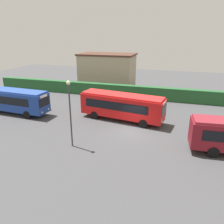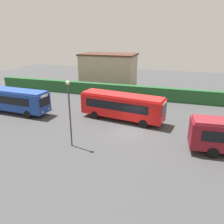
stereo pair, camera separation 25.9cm
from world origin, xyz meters
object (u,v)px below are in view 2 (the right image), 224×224
object	(u,v)px
bus_red	(122,106)
traffic_cone	(205,123)
bus_blue	(13,99)
person_center	(119,104)
lamppost	(69,107)
person_left	(48,103)

from	to	relation	value
bus_red	traffic_cone	distance (m)	9.78
bus_blue	person_center	xyz separation A→B (m)	(13.15, 4.83, -0.81)
bus_blue	bus_red	distance (m)	14.46
bus_blue	person_center	bearing A→B (deg)	23.52
bus_red	lamppost	distance (m)	8.49
lamppost	traffic_cone	bearing A→B (deg)	36.14
person_center	bus_blue	bearing A→B (deg)	-153.76
person_center	traffic_cone	world-z (taller)	person_center
person_center	traffic_cone	bearing A→B (deg)	-3.92
lamppost	bus_red	bearing A→B (deg)	70.47
bus_red	lamppost	bearing A→B (deg)	-100.67
person_center	lamppost	world-z (taller)	lamppost
bus_red	bus_blue	bearing A→B (deg)	-164.38
traffic_cone	lamppost	xyz separation A→B (m)	(-12.33, -9.01, 3.54)
bus_red	person_left	xyz separation A→B (m)	(-10.82, 0.78, -0.94)
person_left	lamppost	world-z (taller)	lamppost
bus_blue	person_left	bearing A→B (deg)	38.35
bus_blue	person_left	size ratio (longest dim) A/B	5.97
person_left	person_center	bearing A→B (deg)	48.41
person_center	person_left	bearing A→B (deg)	-160.17
traffic_cone	bus_red	bearing A→B (deg)	-172.70
person_left	person_center	world-z (taller)	person_center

